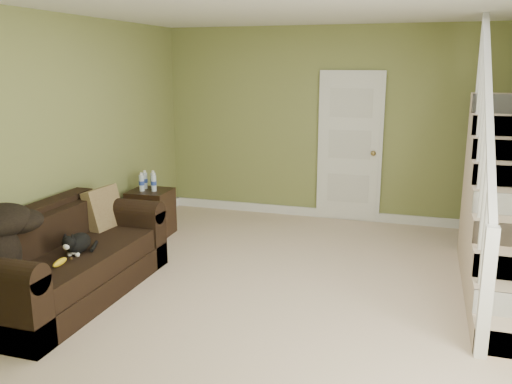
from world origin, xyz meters
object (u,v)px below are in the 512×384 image
Objects in this scene: sofa at (66,263)px; banana at (60,262)px; side_table at (151,212)px; cat at (76,244)px.

sofa reaches higher than banana.
sofa is 10.81× the size of banana.
side_table is 1.97m from cat.
banana is at bearing -90.41° from cat.
banana is (0.35, -2.23, 0.18)m from side_table.
cat is 2.50× the size of banana.
cat is 0.31m from banana.
side_table is at bearing 90.32° from cat.
cat reaches higher than banana.
sofa is at bearing 116.66° from banana.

